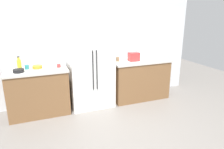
# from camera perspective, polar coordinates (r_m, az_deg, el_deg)

# --- Properties ---
(ground_plane) EXTENTS (9.92, 9.92, 0.00)m
(ground_plane) POSITION_cam_1_polar(r_m,az_deg,el_deg) (3.67, 3.70, -16.32)
(ground_plane) COLOR slate
(kitchen_back_panel) EXTENTS (4.96, 0.10, 2.75)m
(kitchen_back_panel) POSITION_cam_1_polar(r_m,az_deg,el_deg) (4.77, -4.97, 9.14)
(kitchen_back_panel) COLOR silver
(kitchen_back_panel) RESTS_ON ground_plane
(counter_left) EXTENTS (1.18, 0.68, 0.94)m
(counter_left) POSITION_cam_1_polar(r_m,az_deg,el_deg) (4.43, -19.78, -4.52)
(counter_left) COLOR brown
(counter_left) RESTS_ON ground_plane
(counter_right) EXTENTS (1.37, 0.68, 0.94)m
(counter_right) POSITION_cam_1_polar(r_m,az_deg,el_deg) (4.99, 7.49, -1.25)
(counter_right) COLOR brown
(counter_right) RESTS_ON ground_plane
(refrigerator) EXTENTS (0.92, 0.67, 1.80)m
(refrigerator) POSITION_cam_1_polar(r_m,az_deg,el_deg) (4.43, -6.00, 2.26)
(refrigerator) COLOR white
(refrigerator) RESTS_ON ground_plane
(toaster) EXTENTS (0.24, 0.18, 0.20)m
(toaster) POSITION_cam_1_polar(r_m,az_deg,el_deg) (4.75, 6.08, 4.96)
(toaster) COLOR red
(toaster) RESTS_ON counter_right
(rice_cooker) EXTENTS (0.24, 0.24, 0.29)m
(rice_cooker) POSITION_cam_1_polar(r_m,az_deg,el_deg) (4.96, 10.33, 5.69)
(rice_cooker) COLOR silver
(rice_cooker) RESTS_ON counter_right
(bottle_a) EXTENTS (0.08, 0.08, 0.26)m
(bottle_a) POSITION_cam_1_polar(r_m,az_deg,el_deg) (4.38, -24.45, 2.65)
(bottle_a) COLOR yellow
(bottle_a) RESTS_ON counter_left
(cup_a) EXTENTS (0.08, 0.08, 0.10)m
(cup_a) POSITION_cam_1_polar(r_m,az_deg,el_deg) (4.70, 1.58, 4.31)
(cup_a) COLOR brown
(cup_a) RESTS_ON counter_right
(cup_b) EXTENTS (0.08, 0.08, 0.07)m
(cup_b) POSITION_cam_1_polar(r_m,az_deg,el_deg) (4.31, -14.61, 2.42)
(cup_b) COLOR red
(cup_b) RESTS_ON counter_left
(cup_c) EXTENTS (0.08, 0.08, 0.09)m
(cup_c) POSITION_cam_1_polar(r_m,az_deg,el_deg) (4.36, -22.63, 1.92)
(cup_c) COLOR teal
(cup_c) RESTS_ON counter_left
(cup_d) EXTENTS (0.09, 0.09, 0.08)m
(cup_d) POSITION_cam_1_polar(r_m,az_deg,el_deg) (4.29, -16.17, 2.26)
(cup_d) COLOR white
(cup_d) RESTS_ON counter_left
(bowl_a) EXTENTS (0.20, 0.20, 0.06)m
(bowl_a) POSITION_cam_1_polar(r_m,az_deg,el_deg) (4.19, -24.60, 0.96)
(bowl_a) COLOR black
(bowl_a) RESTS_ON counter_left
(bowl_b) EXTENTS (0.19, 0.19, 0.06)m
(bowl_b) POSITION_cam_1_polar(r_m,az_deg,el_deg) (4.35, -20.09, 2.01)
(bowl_b) COLOR orange
(bowl_b) RESTS_ON counter_left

